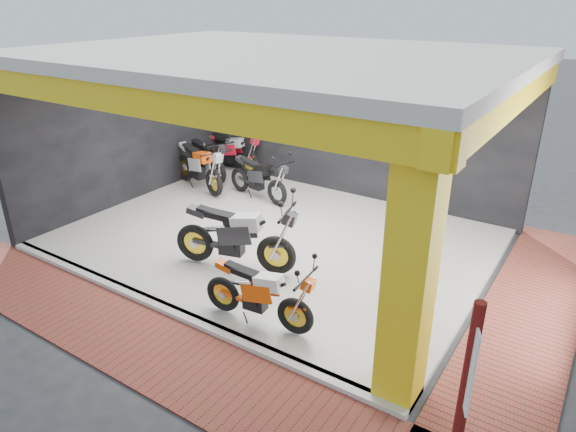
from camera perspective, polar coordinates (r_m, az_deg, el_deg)
name	(u,v)px	position (r m, az deg, el deg)	size (l,w,h in m)	color
ground	(209,283)	(9.03, -8.72, -7.42)	(80.00, 80.00, 0.00)	#2D2D30
showroom_floor	(275,238)	(10.38, -1.43, -2.51)	(8.00, 6.00, 0.10)	silver
showroom_ceiling	(273,56)	(9.38, -1.65, 17.37)	(8.40, 6.40, 0.20)	beige
back_wall	(349,125)	(12.33, 6.84, 9.98)	(8.20, 0.20, 3.50)	black
left_wall	(128,129)	(12.48, -17.39, 9.24)	(0.20, 6.20, 3.50)	black
corner_column	(410,273)	(5.88, 13.44, -6.19)	(0.50, 0.50, 3.50)	yellow
header_beam_front	(144,101)	(7.20, -15.74, 12.24)	(8.40, 0.30, 0.40)	yellow
header_beam_right	(512,96)	(7.87, 23.61, 12.09)	(0.30, 6.40, 0.40)	yellow
floor_kerb	(166,309)	(8.41, -13.41, -10.00)	(8.00, 0.20, 0.10)	silver
paver_front	(127,336)	(8.02, -17.46, -12.61)	(9.00, 1.40, 0.03)	maroon
paver_right	(529,315)	(8.93, 25.23, -9.93)	(1.40, 7.00, 0.03)	maroon
signpost	(461,414)	(4.85, 18.67, -20.15)	(0.15, 0.32, 2.46)	#5F100E
moto_hero	(295,299)	(7.24, 0.83, -9.25)	(1.91, 0.71, 1.17)	#E34B09
moto_row_a	(276,237)	(8.66, -1.34, -2.34)	(2.38, 0.88, 1.45)	black
moto_row_b	(277,181)	(11.65, -1.23, 3.96)	(1.98, 0.73, 1.21)	black
moto_row_c	(213,170)	(12.27, -8.29, 5.12)	(2.23, 0.83, 1.37)	#A7A9AF
moto_row_d	(217,160)	(13.09, -7.85, 6.19)	(2.14, 0.79, 1.31)	black
moto_row_e	(249,152)	(13.73, -4.36, 7.13)	(2.11, 0.78, 1.29)	red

